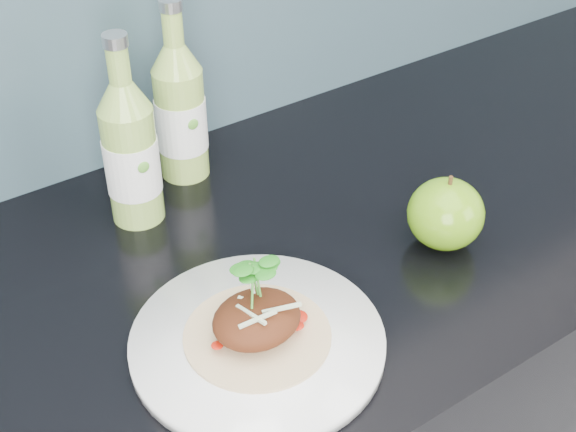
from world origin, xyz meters
name	(u,v)px	position (x,y,z in m)	size (l,w,h in m)	color
dinner_plate	(257,342)	(-0.11, 1.57, 0.91)	(0.32, 0.32, 0.02)	white
pork_taco	(257,317)	(-0.11, 1.57, 0.94)	(0.15, 0.15, 0.10)	tan
green_apple	(446,214)	(0.17, 1.59, 0.94)	(0.11, 0.11, 0.10)	#488E0F
cider_bottle_left	(131,153)	(-0.11, 1.85, 0.99)	(0.08, 0.08, 0.25)	#8EB54B
cider_bottle_right	(180,112)	(-0.01, 1.90, 0.99)	(0.07, 0.07, 0.25)	#97BB4E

